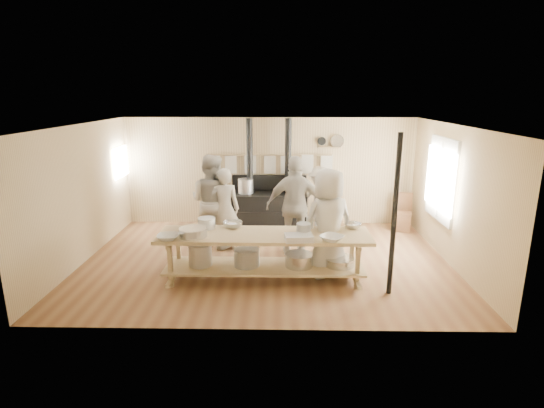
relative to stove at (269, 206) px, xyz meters
The scene contains 24 objects.
ground 2.18m from the stove, 89.82° to the right, with size 7.00×7.00×0.00m, color brown.
room_shell 2.39m from the stove, 89.82° to the right, with size 7.00×7.00×7.00m.
window_right 3.92m from the stove, 23.58° to the right, with size 0.09×1.50×1.65m.
left_opening 3.61m from the stove, behind, with size 0.00×0.90×0.90m.
stove is the anchor object (origin of this frame).
towel_rail 1.07m from the stove, 88.68° to the left, with size 3.00×0.04×0.47m.
back_wall_shelf 2.11m from the stove, 12.13° to the left, with size 0.63×0.14×0.32m.
prep_table 3.02m from the stove, 90.04° to the right, with size 3.60×0.90×0.85m.
support_post 4.11m from the stove, 59.33° to the right, with size 0.08×0.08×2.60m, color black.
cook_far_left 1.78m from the stove, 119.57° to the right, with size 0.63×0.41×1.72m, color #9E978C.
cook_left 1.80m from the stove, 131.50° to the right, with size 0.95×0.74×1.96m, color #9E978C.
cook_center 3.04m from the stove, 68.30° to the right, with size 0.95×0.62×1.93m, color #9E978C.
cook_right 1.90m from the stove, 71.52° to the right, with size 1.17×0.49×1.99m, color #9E978C.
cook_by_window 1.22m from the stove, ahead, with size 0.98×0.57×1.52m, color #9E978C.
chair 3.18m from the stove, ahead, with size 0.52×0.52×0.88m.
bowl_white_a 3.71m from the stove, 114.75° to the right, with size 0.35×0.35×0.09m, color white.
bowl_steel_a 2.77m from the stove, 101.70° to the right, with size 0.34×0.34×0.11m, color silver.
bowl_white_b 3.55m from the stove, 71.62° to the right, with size 0.36×0.36×0.09m, color white.
bowl_steel_b 3.13m from the stove, 59.92° to the right, with size 0.30×0.30×0.09m, color silver.
roasting_pan 3.42m from the stove, 80.12° to the right, with size 0.45×0.30×0.10m, color #B2B2B7.
mixing_bowl_large 3.42m from the stove, 110.07° to the right, with size 0.47×0.47×0.15m, color silver.
bucket_galv 3.22m from the stove, 77.92° to the right, with size 0.24×0.24×0.22m, color gray.
deep_bowl_enamel 2.95m from the stove, 110.36° to the right, with size 0.30×0.30×0.19m, color white.
pitcher 2.84m from the stove, 73.40° to the right, with size 0.13×0.13×0.20m, color white.
Camera 1 is at (0.28, -7.71, 3.16)m, focal length 28.00 mm.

